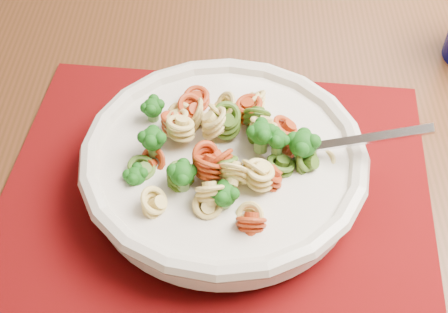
{
  "coord_description": "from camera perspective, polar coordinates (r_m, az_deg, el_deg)",
  "views": [
    {
      "loc": [
        -0.5,
        -0.9,
        1.28
      ],
      "look_at": [
        -0.52,
        -0.49,
        0.82
      ],
      "focal_mm": 50.0,
      "sensor_mm": 36.0,
      "label": 1
    }
  ],
  "objects": [
    {
      "name": "pasta_bowl",
      "position": [
        0.62,
        0.0,
        -0.52
      ],
      "size": [
        0.28,
        0.28,
        0.05
      ],
      "color": "beige",
      "rests_on": "placemat"
    },
    {
      "name": "pasta_broccoli_heap",
      "position": [
        0.61,
        0.0,
        0.38
      ],
      "size": [
        0.24,
        0.24,
        0.06
      ],
      "primitive_type": null,
      "color": "#E0CD6E",
      "rests_on": "pasta_bowl"
    },
    {
      "name": "dining_table",
      "position": [
        0.78,
        -2.5,
        -1.37
      ],
      "size": [
        1.55,
        1.01,
        0.78
      ],
      "rotation": [
        0.0,
        0.0,
        0.02
      ],
      "color": "#4F2916",
      "rests_on": "ground"
    },
    {
      "name": "fork",
      "position": [
        0.61,
        6.11,
        0.55
      ],
      "size": [
        0.18,
        0.04,
        0.08
      ],
      "primitive_type": null,
      "rotation": [
        0.0,
        -0.35,
        -0.07
      ],
      "color": "silver",
      "rests_on": "pasta_bowl"
    },
    {
      "name": "placemat",
      "position": [
        0.64,
        -0.61,
        -2.49
      ],
      "size": [
        0.45,
        0.36,
        0.0
      ],
      "primitive_type": "cube",
      "rotation": [
        0.0,
        0.0,
        -0.06
      ],
      "color": "#560308",
      "rests_on": "dining_table"
    }
  ]
}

